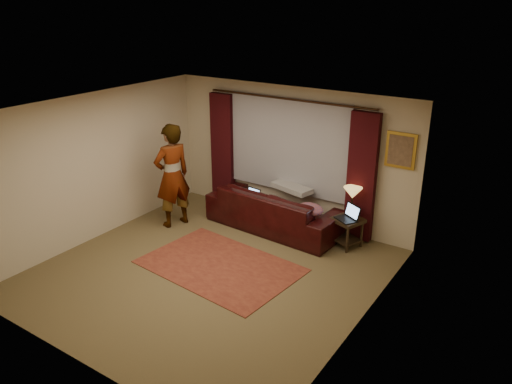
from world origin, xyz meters
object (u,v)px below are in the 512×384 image
sofa (275,202)px  laptop_table (346,213)px  laptop_sofa (250,195)px  person (172,176)px  tiffany_lamp (352,202)px  end_table (347,232)px

sofa → laptop_table: size_ratio=6.53×
laptop_sofa → person: 1.49m
sofa → tiffany_lamp: (1.43, 0.22, 0.27)m
laptop_table → tiffany_lamp: bearing=121.0°
sofa → person: person is taller
end_table → laptop_table: (-0.01, -0.07, 0.40)m
laptop_sofa → tiffany_lamp: size_ratio=0.62×
laptop_table → person: size_ratio=0.20×
person → laptop_sofa: bearing=137.2°
laptop_sofa → sofa: bearing=30.6°
sofa → end_table: sofa is taller
tiffany_lamp → person: (-3.11, -1.14, 0.20)m
end_table → person: 3.35m
end_table → tiffany_lamp: size_ratio=1.02×
laptop_sofa → laptop_table: (1.86, 0.18, 0.03)m
laptop_table → person: person is taller
person → sofa: bearing=135.6°
person → end_table: bearing=124.5°
end_table → laptop_sofa: bearing=-172.3°
laptop_sofa → tiffany_lamp: (1.86, 0.41, 0.16)m
tiffany_lamp → sofa: bearing=-171.1°
tiffany_lamp → laptop_table: bearing=-88.8°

